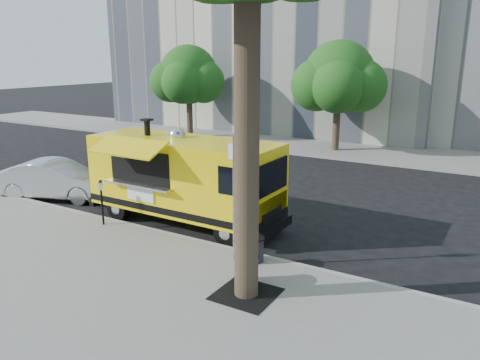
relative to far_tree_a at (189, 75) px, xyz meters
The scene contains 13 objects.
ground 16.30m from the far_tree_a, 50.89° to the right, with size 120.00×120.00×0.00m, color black.
sidewalk 19.48m from the far_tree_a, 58.47° to the right, with size 60.00×6.00×0.15m, color gray.
curb 16.99m from the far_tree_a, 52.92° to the right, with size 60.00×0.14×0.16m, color #999993.
far_sidewalk 10.73m from the far_tree_a, ahead, with size 60.00×5.00×0.15m, color gray.
tree_well 20.00m from the far_tree_a, 50.16° to the right, with size 1.20×1.20×0.02m, color black.
far_tree_a is the anchor object (origin of this frame).
far_tree_b 9.01m from the far_tree_a, ahead, with size 3.60×3.60×5.50m.
sign_post 18.14m from the far_tree_a, 50.17° to the right, with size 0.28×0.06×3.00m.
parking_meter 15.59m from the far_tree_a, 62.85° to the right, with size 0.11×0.11×1.33m.
food_truck 15.02m from the far_tree_a, 54.20° to the right, with size 6.17×2.84×3.02m.
sedan 13.08m from the far_tree_a, 74.96° to the right, with size 1.42×4.07×1.34m, color silver.
trash_bin_left 18.40m from the far_tree_a, 48.69° to the right, with size 0.50×0.50×0.60m.
trash_bin_right 19.46m from the far_tree_a, 49.88° to the right, with size 0.54×0.54×0.65m.
Camera 1 is at (6.89, -10.30, 4.88)m, focal length 35.00 mm.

